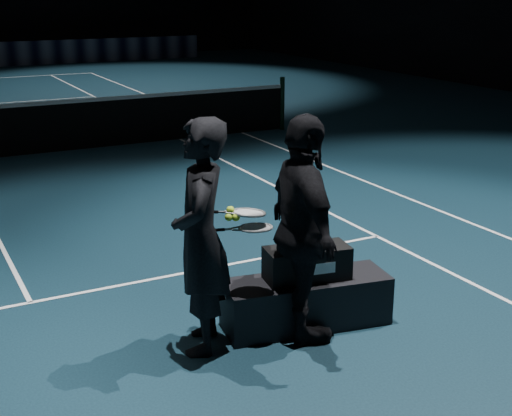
{
  "coord_description": "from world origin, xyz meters",
  "views": [
    {
      "loc": [
        -0.96,
        -12.97,
        2.93
      ],
      "look_at": [
        1.59,
        -8.07,
        1.19
      ],
      "focal_mm": 50.0,
      "sensor_mm": 36.0,
      "label": 1
    }
  ],
  "objects": [
    {
      "name": "racket_lower",
      "position": [
        1.57,
        -8.08,
        1.03
      ],
      "size": [
        0.71,
        0.41,
        0.03
      ],
      "primitive_type": null,
      "rotation": [
        0.0,
        0.0,
        -0.3
      ],
      "color": "black",
      "rests_on": "player_a"
    },
    {
      "name": "racket_upper",
      "position": [
        1.54,
        -8.03,
        1.15
      ],
      "size": [
        0.71,
        0.37,
        0.1
      ],
      "primitive_type": null,
      "rotation": [
        0.0,
        0.1,
        -0.23
      ],
      "color": "black",
      "rests_on": "player_b"
    },
    {
      "name": "player_a",
      "position": [
        1.14,
        -7.95,
        0.98
      ],
      "size": [
        0.74,
        0.85,
        1.96
      ],
      "primitive_type": "imported",
      "rotation": [
        0.0,
        0.0,
        -2.04
      ],
      "color": "black",
      "rests_on": "floor"
    },
    {
      "name": "racket_bag",
      "position": [
        2.12,
        -8.01,
        0.59
      ],
      "size": [
        0.78,
        0.43,
        0.3
      ],
      "primitive_type": "cube",
      "rotation": [
        0.0,
        0.0,
        -0.17
      ],
      "color": "black",
      "rests_on": "player_bench"
    },
    {
      "name": "player_bench",
      "position": [
        2.12,
        -8.01,
        0.22
      ],
      "size": [
        1.55,
        0.73,
        0.45
      ],
      "primitive_type": "cube",
      "rotation": [
        0.0,
        0.0,
        -0.17
      ],
      "color": "black",
      "rests_on": "floor"
    },
    {
      "name": "tennis_balls",
      "position": [
        1.39,
        -8.02,
        1.15
      ],
      "size": [
        0.12,
        0.1,
        0.12
      ],
      "primitive_type": null,
      "color": "#A4D02C",
      "rests_on": "racket_upper"
    },
    {
      "name": "net_post_right",
      "position": [
        6.4,
        0.0,
        0.55
      ],
      "size": [
        0.1,
        0.1,
        1.1
      ],
      "primitive_type": "cylinder",
      "color": "black",
      "rests_on": "floor"
    },
    {
      "name": "bag_signature",
      "position": [
        2.12,
        -8.17,
        0.59
      ],
      "size": [
        0.34,
        0.06,
        0.1
      ],
      "primitive_type": "cube",
      "rotation": [
        0.0,
        0.0,
        -0.17
      ],
      "color": "white",
      "rests_on": "racket_bag"
    },
    {
      "name": "player_b",
      "position": [
        1.96,
        -8.2,
        0.98
      ],
      "size": [
        0.65,
        1.21,
        1.96
      ],
      "primitive_type": "imported",
      "rotation": [
        0.0,
        0.0,
        1.41
      ],
      "color": "black",
      "rests_on": "floor"
    }
  ]
}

